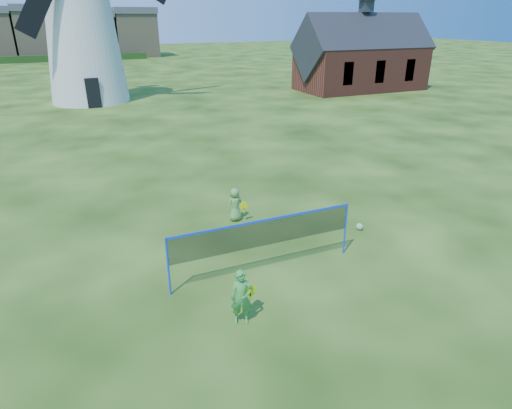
{
  "coord_description": "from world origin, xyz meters",
  "views": [
    {
      "loc": [
        -4.1,
        -9.4,
        6.2
      ],
      "look_at": [
        0.2,
        0.5,
        1.5
      ],
      "focal_mm": 30.16,
      "sensor_mm": 36.0,
      "label": 1
    }
  ],
  "objects": [
    {
      "name": "windmill",
      "position": [
        -2.24,
        27.93,
        6.22
      ],
      "size": [
        13.18,
        5.91,
        18.0
      ],
      "color": "silver",
      "rests_on": "ground"
    },
    {
      "name": "chapel",
      "position": [
        21.24,
        24.66,
        2.82
      ],
      "size": [
        11.87,
        5.75,
        10.03
      ],
      "color": "brown",
      "rests_on": "ground"
    },
    {
      "name": "badminton_net",
      "position": [
        -0.03,
        -0.54,
        1.14
      ],
      "size": [
        5.05,
        0.05,
        1.55
      ],
      "color": "blue",
      "rests_on": "ground"
    },
    {
      "name": "player_boy",
      "position": [
        0.43,
        2.74,
        0.56
      ],
      "size": [
        0.66,
        0.45,
        1.12
      ],
      "rotation": [
        0.0,
        0.0,
        3.31
      ],
      "color": "#629F4C",
      "rests_on": "ground"
    },
    {
      "name": "play_ball",
      "position": [
        3.79,
        0.5,
        0.11
      ],
      "size": [
        0.22,
        0.22,
        0.22
      ],
      "primitive_type": "sphere",
      "color": "green",
      "rests_on": "ground"
    },
    {
      "name": "ground",
      "position": [
        0.0,
        0.0,
        0.0
      ],
      "size": [
        220.0,
        220.0,
        0.0
      ],
      "primitive_type": "plane",
      "color": "black",
      "rests_on": "ground"
    },
    {
      "name": "player_girl",
      "position": [
        -1.32,
        -2.21,
        0.66
      ],
      "size": [
        0.7,
        0.45,
        1.31
      ],
      "rotation": [
        0.0,
        0.0,
        -0.33
      ],
      "color": "green",
      "rests_on": "ground"
    }
  ]
}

